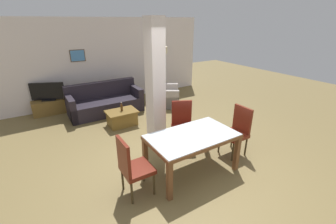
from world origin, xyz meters
name	(u,v)px	position (x,y,z in m)	size (l,w,h in m)	color
ground_plane	(191,170)	(0.00, 0.00, 0.00)	(18.00, 18.00, 0.00)	brown
back_wall	(106,61)	(0.00, 4.70, 1.35)	(7.20, 0.09, 2.70)	silver
divider_pillar	(155,82)	(0.08, 1.47, 1.35)	(0.32, 0.37, 2.70)	silver
dining_table	(192,143)	(0.00, 0.00, 0.59)	(1.57, 0.92, 0.75)	brown
dining_chair_head_right	(237,129)	(1.16, 0.00, 0.55)	(0.46, 0.46, 1.02)	maroon
dining_chair_far_right	(182,123)	(0.39, 0.84, 0.55)	(0.61, 0.61, 1.02)	maroon
dining_chair_head_left	(132,165)	(-1.16, 0.00, 0.55)	(0.46, 0.46, 1.02)	maroon
sofa	(105,103)	(-0.46, 3.64, 0.30)	(2.11, 0.88, 0.89)	#241E28
armchair	(164,97)	(1.39, 3.28, 0.27)	(1.22, 1.24, 0.77)	#A89E96
coffee_table	(122,118)	(-0.36, 2.54, 0.20)	(0.78, 0.57, 0.40)	brown
bottle	(122,107)	(-0.35, 2.56, 0.49)	(0.06, 0.06, 0.24)	#4C2D14
tv_stand	(51,107)	(-1.88, 4.42, 0.21)	(0.99, 0.40, 0.42)	brown
tv_screen	(48,92)	(-1.88, 4.42, 0.68)	(0.88, 0.40, 0.53)	black
floor_lamp	(162,54)	(1.87, 4.21, 1.49)	(0.38, 0.38, 1.75)	#B7B7BC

